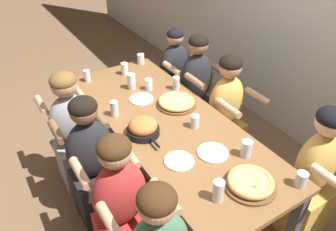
% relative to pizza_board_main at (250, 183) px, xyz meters
% --- Properties ---
extents(ground_plane, '(18.00, 18.00, 0.00)m').
position_rel_pizza_board_main_xyz_m(ground_plane, '(-0.88, -0.06, -0.78)').
color(ground_plane, brown).
rests_on(ground_plane, ground).
extents(dining_table, '(2.27, 0.86, 0.75)m').
position_rel_pizza_board_main_xyz_m(dining_table, '(-0.88, -0.06, -0.11)').
color(dining_table, brown).
rests_on(dining_table, ground).
extents(pizza_board_main, '(0.33, 0.33, 0.06)m').
position_rel_pizza_board_main_xyz_m(pizza_board_main, '(0.00, 0.00, 0.00)').
color(pizza_board_main, brown).
rests_on(pizza_board_main, dining_table).
extents(pizza_board_second, '(0.34, 0.34, 0.05)m').
position_rel_pizza_board_main_xyz_m(pizza_board_second, '(-1.04, 0.13, -0.00)').
color(pizza_board_second, brown).
rests_on(pizza_board_second, dining_table).
extents(skillet_bowl, '(0.36, 0.25, 0.14)m').
position_rel_pizza_board_main_xyz_m(skillet_bowl, '(-0.83, -0.31, 0.03)').
color(skillet_bowl, black).
rests_on(skillet_bowl, dining_table).
extents(empty_plate_a, '(0.22, 0.22, 0.02)m').
position_rel_pizza_board_main_xyz_m(empty_plate_a, '(-0.37, -0.00, -0.03)').
color(empty_plate_a, white).
rests_on(empty_plate_a, dining_table).
extents(empty_plate_b, '(0.21, 0.21, 0.02)m').
position_rel_pizza_board_main_xyz_m(empty_plate_b, '(-0.43, -0.25, -0.03)').
color(empty_plate_b, white).
rests_on(empty_plate_b, dining_table).
extents(empty_plate_c, '(0.21, 0.21, 0.02)m').
position_rel_pizza_board_main_xyz_m(empty_plate_c, '(-1.28, -0.09, -0.03)').
color(empty_plate_c, white).
rests_on(empty_plate_c, dining_table).
extents(cocktail_glass_blue, '(0.08, 0.08, 0.13)m').
position_rel_pizza_board_main_xyz_m(cocktail_glass_blue, '(-1.93, 0.26, 0.01)').
color(cocktail_glass_blue, silver).
rests_on(cocktail_glass_blue, dining_table).
extents(drinking_glass_a, '(0.07, 0.07, 0.13)m').
position_rel_pizza_board_main_xyz_m(drinking_glass_a, '(-1.27, 0.28, 0.02)').
color(drinking_glass_a, silver).
rests_on(drinking_glass_a, dining_table).
extents(drinking_glass_b, '(0.08, 0.08, 0.15)m').
position_rel_pizza_board_main_xyz_m(drinking_glass_b, '(-1.50, -0.07, 0.03)').
color(drinking_glass_b, silver).
rests_on(drinking_glass_b, dining_table).
extents(drinking_glass_c, '(0.06, 0.06, 0.12)m').
position_rel_pizza_board_main_xyz_m(drinking_glass_c, '(-1.86, -0.37, 0.02)').
color(drinking_glass_c, silver).
rests_on(drinking_glass_c, dining_table).
extents(drinking_glass_d, '(0.07, 0.07, 0.15)m').
position_rel_pizza_board_main_xyz_m(drinking_glass_d, '(-0.03, -0.24, 0.03)').
color(drinking_glass_d, silver).
rests_on(drinking_glass_d, dining_table).
extents(drinking_glass_e, '(0.06, 0.06, 0.13)m').
position_rel_pizza_board_main_xyz_m(drinking_glass_e, '(-1.18, -0.39, 0.02)').
color(drinking_glass_e, silver).
rests_on(drinking_glass_e, dining_table).
extents(drinking_glass_f, '(0.07, 0.07, 0.12)m').
position_rel_pizza_board_main_xyz_m(drinking_glass_f, '(-1.80, 0.00, 0.02)').
color(drinking_glass_f, silver).
rests_on(drinking_glass_f, dining_table).
extents(drinking_glass_g, '(0.07, 0.07, 0.11)m').
position_rel_pizza_board_main_xyz_m(drinking_glass_g, '(-0.70, 0.07, 0.01)').
color(drinking_glass_g, silver).
rests_on(drinking_glass_g, dining_table).
extents(drinking_glass_h, '(0.07, 0.07, 0.11)m').
position_rel_pizza_board_main_xyz_m(drinking_glass_h, '(-1.40, 0.06, 0.01)').
color(drinking_glass_h, silver).
rests_on(drinking_glass_h, dining_table).
extents(drinking_glass_i, '(0.08, 0.08, 0.13)m').
position_rel_pizza_board_main_xyz_m(drinking_glass_i, '(-0.23, 0.18, 0.02)').
color(drinking_glass_i, silver).
rests_on(drinking_glass_i, dining_table).
extents(drinking_glass_j, '(0.07, 0.07, 0.10)m').
position_rel_pizza_board_main_xyz_m(drinking_glass_j, '(0.16, 0.28, 0.02)').
color(drinking_glass_j, silver).
rests_on(drinking_glass_j, dining_table).
extents(diner_near_center, '(0.51, 0.40, 1.15)m').
position_rel_pizza_board_main_xyz_m(diner_near_center, '(-0.93, -0.71, -0.25)').
color(diner_near_center, '#232328').
rests_on(diner_near_center, ground).
extents(diner_near_midleft, '(0.51, 0.40, 1.15)m').
position_rel_pizza_board_main_xyz_m(diner_near_midleft, '(-1.38, -0.71, -0.25)').
color(diner_near_midleft, '#99999E').
rests_on(diner_near_midleft, ground).
extents(diner_far_left, '(0.51, 0.40, 1.12)m').
position_rel_pizza_board_main_xyz_m(diner_far_left, '(-1.78, 0.59, -0.28)').
color(diner_far_left, '#232328').
rests_on(diner_far_left, ground).
extents(diner_far_midleft, '(0.51, 0.40, 1.18)m').
position_rel_pizza_board_main_xyz_m(diner_far_midleft, '(-1.37, 0.59, -0.24)').
color(diner_far_midleft, '#232328').
rests_on(diner_far_midleft, ground).
extents(diner_far_center, '(0.51, 0.40, 1.15)m').
position_rel_pizza_board_main_xyz_m(diner_far_center, '(-0.91, 0.59, -0.25)').
color(diner_far_center, gold).
rests_on(diner_far_center, ground).
extents(diner_far_right, '(0.51, 0.40, 1.17)m').
position_rel_pizza_board_main_xyz_m(diner_far_right, '(0.07, 0.59, -0.24)').
color(diner_far_right, gold).
rests_on(diner_far_right, ground).
extents(diner_near_midright, '(0.51, 0.40, 1.16)m').
position_rel_pizza_board_main_xyz_m(diner_near_midright, '(-0.42, -0.71, -0.24)').
color(diner_near_midright, '#B22D2D').
rests_on(diner_near_midright, ground).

